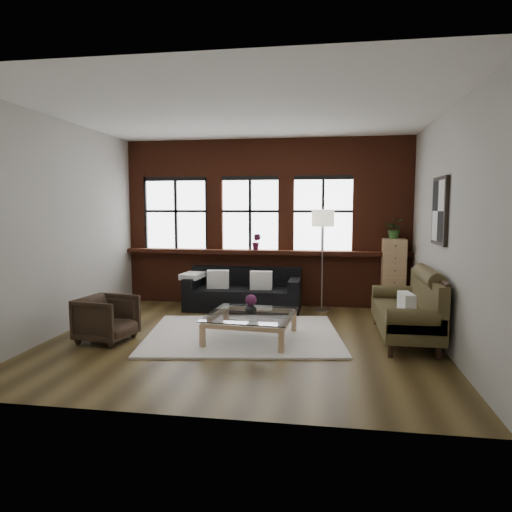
# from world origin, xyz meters

# --- Properties ---
(floor) EXTENTS (5.50, 5.50, 0.00)m
(floor) POSITION_xyz_m (0.00, 0.00, 0.00)
(floor) COLOR #423218
(floor) RESTS_ON ground
(ceiling) EXTENTS (5.50, 5.50, 0.00)m
(ceiling) POSITION_xyz_m (0.00, 0.00, 3.20)
(ceiling) COLOR white
(ceiling) RESTS_ON ground
(wall_back) EXTENTS (5.50, 0.00, 5.50)m
(wall_back) POSITION_xyz_m (0.00, 2.50, 1.60)
(wall_back) COLOR #AAA79E
(wall_back) RESTS_ON ground
(wall_front) EXTENTS (5.50, 0.00, 5.50)m
(wall_front) POSITION_xyz_m (0.00, -2.50, 1.60)
(wall_front) COLOR #AAA79E
(wall_front) RESTS_ON ground
(wall_left) EXTENTS (0.00, 5.00, 5.00)m
(wall_left) POSITION_xyz_m (-2.75, 0.00, 1.60)
(wall_left) COLOR #AAA79E
(wall_left) RESTS_ON ground
(wall_right) EXTENTS (0.00, 5.00, 5.00)m
(wall_right) POSITION_xyz_m (2.75, 0.00, 1.60)
(wall_right) COLOR #AAA79E
(wall_right) RESTS_ON ground
(brick_backwall) EXTENTS (5.50, 0.12, 3.20)m
(brick_backwall) POSITION_xyz_m (0.00, 2.44, 1.60)
(brick_backwall) COLOR #5C2515
(brick_backwall) RESTS_ON floor
(sill_ledge) EXTENTS (5.50, 0.30, 0.08)m
(sill_ledge) POSITION_xyz_m (0.00, 2.35, 1.04)
(sill_ledge) COLOR #5C2515
(sill_ledge) RESTS_ON brick_backwall
(window_left) EXTENTS (1.38, 0.10, 1.50)m
(window_left) POSITION_xyz_m (-1.80, 2.45, 1.75)
(window_left) COLOR black
(window_left) RESTS_ON brick_backwall
(window_mid) EXTENTS (1.38, 0.10, 1.50)m
(window_mid) POSITION_xyz_m (-0.30, 2.45, 1.75)
(window_mid) COLOR black
(window_mid) RESTS_ON brick_backwall
(window_right) EXTENTS (1.38, 0.10, 1.50)m
(window_right) POSITION_xyz_m (1.10, 2.45, 1.75)
(window_right) COLOR black
(window_right) RESTS_ON brick_backwall
(wall_poster) EXTENTS (0.05, 0.74, 0.94)m
(wall_poster) POSITION_xyz_m (2.72, 0.30, 1.85)
(wall_poster) COLOR black
(wall_poster) RESTS_ON wall_right
(shag_rug) EXTENTS (3.10, 2.59, 0.03)m
(shag_rug) POSITION_xyz_m (-0.03, 0.19, 0.02)
(shag_rug) COLOR white
(shag_rug) RESTS_ON floor
(dark_sofa) EXTENTS (2.12, 0.86, 0.77)m
(dark_sofa) POSITION_xyz_m (-0.34, 1.90, 0.38)
(dark_sofa) COLOR black
(dark_sofa) RESTS_ON floor
(pillow_a) EXTENTS (0.42, 0.19, 0.34)m
(pillow_a) POSITION_xyz_m (-0.80, 1.80, 0.57)
(pillow_a) COLOR white
(pillow_a) RESTS_ON dark_sofa
(pillow_b) EXTENTS (0.40, 0.15, 0.34)m
(pillow_b) POSITION_xyz_m (0.01, 1.80, 0.57)
(pillow_b) COLOR white
(pillow_b) RESTS_ON dark_sofa
(vintage_settee) EXTENTS (0.86, 1.93, 1.03)m
(vintage_settee) POSITION_xyz_m (2.30, 0.33, 0.52)
(vintage_settee) COLOR #453C20
(vintage_settee) RESTS_ON floor
(pillow_settee) EXTENTS (0.19, 0.39, 0.34)m
(pillow_settee) POSITION_xyz_m (2.22, -0.26, 0.62)
(pillow_settee) COLOR white
(pillow_settee) RESTS_ON vintage_settee
(armchair) EXTENTS (0.82, 0.80, 0.65)m
(armchair) POSITION_xyz_m (-1.90, -0.39, 0.32)
(armchair) COLOR black
(armchair) RESTS_ON floor
(coffee_table) EXTENTS (1.29, 1.29, 0.40)m
(coffee_table) POSITION_xyz_m (0.13, -0.05, 0.19)
(coffee_table) COLOR tan
(coffee_table) RESTS_ON shag_rug
(vase) EXTENTS (0.21, 0.21, 0.17)m
(vase) POSITION_xyz_m (0.13, -0.05, 0.47)
(vase) COLOR #B2B2B2
(vase) RESTS_ON coffee_table
(flowers) EXTENTS (0.16, 0.16, 0.16)m
(flowers) POSITION_xyz_m (0.13, -0.05, 0.59)
(flowers) COLOR #5A1F43
(flowers) RESTS_ON vase
(drawer_chest) EXTENTS (0.41, 0.41, 1.33)m
(drawer_chest) POSITION_xyz_m (2.40, 2.24, 0.67)
(drawer_chest) COLOR tan
(drawer_chest) RESTS_ON floor
(potted_plant_top) EXTENTS (0.34, 0.30, 0.37)m
(potted_plant_top) POSITION_xyz_m (2.40, 2.24, 1.51)
(potted_plant_top) COLOR #2D5923
(potted_plant_top) RESTS_ON drawer_chest
(floor_lamp) EXTENTS (0.40, 0.40, 2.01)m
(floor_lamp) POSITION_xyz_m (1.11, 2.01, 1.00)
(floor_lamp) COLOR #A5A5A8
(floor_lamp) RESTS_ON floor
(sill_plant) EXTENTS (0.21, 0.18, 0.32)m
(sill_plant) POSITION_xyz_m (-0.16, 2.32, 1.24)
(sill_plant) COLOR #5A1F43
(sill_plant) RESTS_ON sill_ledge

